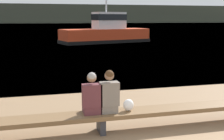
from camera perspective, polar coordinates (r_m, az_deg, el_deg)
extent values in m
plane|color=#386084|center=(128.92, -13.18, 9.09)|extent=(240.00, 240.00, 0.00)
cube|color=#424738|center=(155.50, -13.43, 11.06)|extent=(600.00, 12.00, 9.77)
cube|color=brown|center=(6.03, -2.25, -9.15)|extent=(8.13, 0.53, 0.09)
cube|color=#2D2D33|center=(6.11, -2.24, -11.04)|extent=(0.12, 0.45, 0.33)
cube|color=#56282D|center=(6.03, -4.21, -7.91)|extent=(0.35, 0.39, 0.16)
cube|color=#56282D|center=(5.85, -4.10, -5.19)|extent=(0.40, 0.22, 0.48)
sphere|color=#846047|center=(5.76, -4.15, -1.57)|extent=(0.20, 0.20, 0.20)
sphere|color=gray|center=(5.74, -4.13, -1.36)|extent=(0.18, 0.18, 0.18)
cube|color=#70665B|center=(6.10, -0.75, -7.67)|extent=(0.35, 0.39, 0.16)
cube|color=#70665B|center=(5.91, -0.55, -4.86)|extent=(0.40, 0.22, 0.51)
sphere|color=#846047|center=(5.82, -0.56, -1.14)|extent=(0.20, 0.20, 0.20)
sphere|color=#472D19|center=(5.80, -0.52, -0.92)|extent=(0.18, 0.18, 0.18)
ellipsoid|color=white|center=(6.13, 3.36, -7.12)|extent=(0.23, 0.17, 0.26)
cube|color=red|center=(28.59, -1.40, 6.97)|extent=(9.37, 4.97, 1.36)
cube|color=black|center=(28.63, -1.39, 5.94)|extent=(9.58, 5.12, 0.33)
cube|color=silver|center=(28.75, -0.61, 10.02)|extent=(3.46, 2.40, 1.67)
cube|color=black|center=(28.75, -0.61, 10.68)|extent=(3.53, 2.47, 0.60)
cylinder|color=#B2B2B7|center=(28.66, -1.18, 14.11)|extent=(0.14, 0.14, 2.43)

